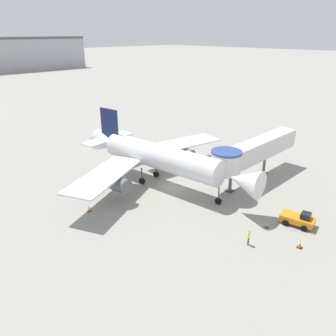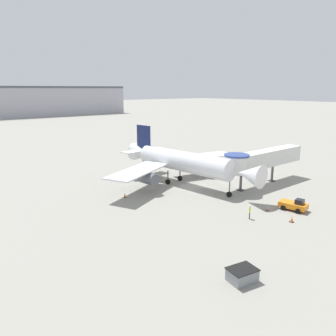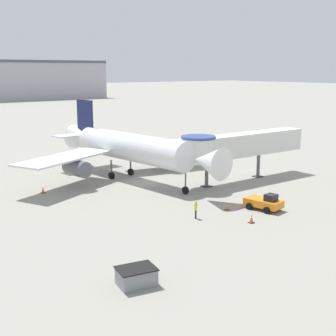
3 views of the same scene
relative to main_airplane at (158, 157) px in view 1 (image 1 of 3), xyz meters
name	(u,v)px [view 1 (image 1 of 3)]	position (x,y,z in m)	size (l,w,h in m)	color
ground_plane	(171,187)	(0.40, -2.42, -4.14)	(800.00, 800.00, 0.00)	gray
main_airplane	(158,157)	(0.00, 0.00, 0.00)	(30.50, 28.67, 9.80)	silver
jet_bridge	(252,152)	(10.34, -9.03, 0.52)	(19.41, 4.10, 6.34)	silver
pushback_tug_orange	(298,219)	(3.89, -19.70, -3.38)	(2.76, 4.00, 1.74)	orange
traffic_cone_near_nose	(267,225)	(0.78, -17.51, -3.84)	(0.38, 0.38, 0.63)	black
traffic_cone_apron_front	(300,244)	(-0.24, -21.87, -3.74)	(0.51, 0.51, 0.84)	black
traffic_cone_port_wing	(89,209)	(-11.71, 0.05, -3.78)	(0.46, 0.46, 0.75)	black
ground_crew_marshaller	(249,236)	(-3.58, -17.77, -3.12)	(0.39, 0.36, 1.77)	#1E2338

